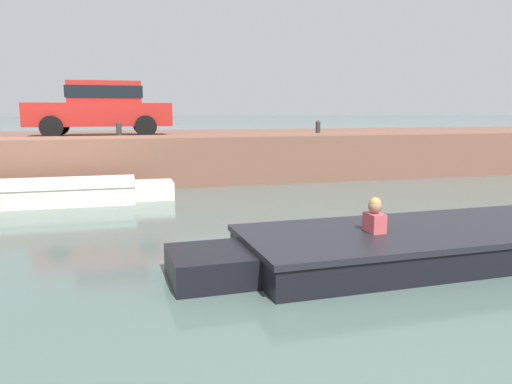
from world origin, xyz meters
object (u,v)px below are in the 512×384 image
object	(u,v)px
boat_moored_west_cream	(40,193)
motorboat_passing	(406,245)
car_left_inner_red	(102,107)
mooring_bollard_mid	(119,129)
mooring_bollard_east	(318,127)

from	to	relation	value
boat_moored_west_cream	motorboat_passing	bearing A→B (deg)	-47.42
motorboat_passing	car_left_inner_red	world-z (taller)	car_left_inner_red
mooring_bollard_mid	boat_moored_west_cream	bearing A→B (deg)	-138.28
motorboat_passing	mooring_bollard_mid	size ratio (longest dim) A/B	14.20
boat_moored_west_cream	mooring_bollard_mid	xyz separation A→B (m)	(1.80, 1.61, 1.37)
mooring_bollard_mid	mooring_bollard_east	xyz separation A→B (m)	(5.66, 0.00, 0.00)
car_left_inner_red	mooring_bollard_east	distance (m)	6.27
car_left_inner_red	motorboat_passing	bearing A→B (deg)	-64.65
car_left_inner_red	mooring_bollard_east	xyz separation A→B (m)	(6.10, -1.29, -0.61)
mooring_bollard_mid	mooring_bollard_east	size ratio (longest dim) A/B	1.00
car_left_inner_red	mooring_bollard_mid	size ratio (longest dim) A/B	8.82
boat_moored_west_cream	mooring_bollard_mid	size ratio (longest dim) A/B	12.58
car_left_inner_red	mooring_bollard_mid	world-z (taller)	car_left_inner_red
boat_moored_west_cream	mooring_bollard_east	bearing A→B (deg)	12.15
car_left_inner_red	mooring_bollard_mid	distance (m)	1.49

